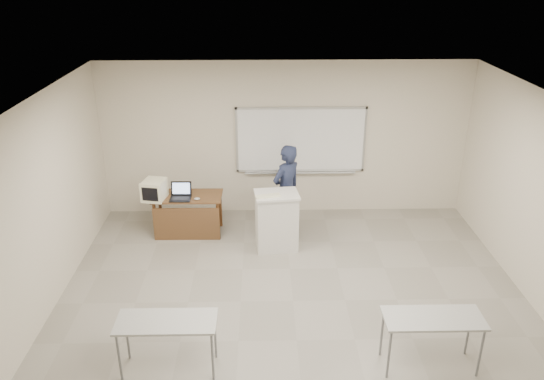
{
  "coord_description": "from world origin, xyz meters",
  "views": [
    {
      "loc": [
        -0.45,
        -5.66,
        4.67
      ],
      "look_at": [
        -0.29,
        2.2,
        1.23
      ],
      "focal_mm": 35.0,
      "sensor_mm": 36.0,
      "label": 1
    }
  ],
  "objects_px": {
    "keyboard": "(268,196)",
    "presenter": "(286,190)",
    "instructor_desk": "(187,210)",
    "podium": "(277,221)",
    "laptop": "(181,195)",
    "whiteboard": "(301,141)",
    "crt_monitor": "(155,190)",
    "mouse": "(197,199)"
  },
  "relations": [
    {
      "from": "instructor_desk",
      "to": "presenter",
      "type": "xyz_separation_m",
      "value": [
        1.79,
        0.06,
        0.34
      ]
    },
    {
      "from": "keyboard",
      "to": "presenter",
      "type": "distance_m",
      "value": 0.77
    },
    {
      "from": "podium",
      "to": "laptop",
      "type": "bearing_deg",
      "value": 158.17
    },
    {
      "from": "podium",
      "to": "crt_monitor",
      "type": "relative_size",
      "value": 2.42
    },
    {
      "from": "podium",
      "to": "keyboard",
      "type": "bearing_deg",
      "value": -147.7
    },
    {
      "from": "crt_monitor",
      "to": "keyboard",
      "type": "distance_m",
      "value": 2.09
    },
    {
      "from": "instructor_desk",
      "to": "keyboard",
      "type": "xyz_separation_m",
      "value": [
        1.45,
        -0.6,
        0.53
      ]
    },
    {
      "from": "instructor_desk",
      "to": "laptop",
      "type": "height_order",
      "value": "laptop"
    },
    {
      "from": "keyboard",
      "to": "podium",
      "type": "bearing_deg",
      "value": 23.97
    },
    {
      "from": "whiteboard",
      "to": "laptop",
      "type": "xyz_separation_m",
      "value": [
        -2.2,
        -1.0,
        -0.67
      ]
    },
    {
      "from": "laptop",
      "to": "presenter",
      "type": "bearing_deg",
      "value": 3.19
    },
    {
      "from": "whiteboard",
      "to": "mouse",
      "type": "height_order",
      "value": "whiteboard"
    },
    {
      "from": "presenter",
      "to": "keyboard",
      "type": "bearing_deg",
      "value": 21.02
    },
    {
      "from": "crt_monitor",
      "to": "whiteboard",
      "type": "bearing_deg",
      "value": 31.72
    },
    {
      "from": "instructor_desk",
      "to": "keyboard",
      "type": "bearing_deg",
      "value": -22.05
    },
    {
      "from": "laptop",
      "to": "mouse",
      "type": "height_order",
      "value": "laptop"
    },
    {
      "from": "presenter",
      "to": "whiteboard",
      "type": "bearing_deg",
      "value": -150.46
    },
    {
      "from": "whiteboard",
      "to": "keyboard",
      "type": "relative_size",
      "value": 5.93
    },
    {
      "from": "instructor_desk",
      "to": "laptop",
      "type": "xyz_separation_m",
      "value": [
        -0.1,
        -0.01,
        0.3
      ]
    },
    {
      "from": "instructor_desk",
      "to": "keyboard",
      "type": "distance_m",
      "value": 1.66
    },
    {
      "from": "instructor_desk",
      "to": "mouse",
      "type": "bearing_deg",
      "value": -24.16
    },
    {
      "from": "instructor_desk",
      "to": "podium",
      "type": "height_order",
      "value": "podium"
    },
    {
      "from": "laptop",
      "to": "presenter",
      "type": "height_order",
      "value": "presenter"
    },
    {
      "from": "podium",
      "to": "presenter",
      "type": "distance_m",
      "value": 0.66
    },
    {
      "from": "podium",
      "to": "mouse",
      "type": "bearing_deg",
      "value": 158.07
    },
    {
      "from": "mouse",
      "to": "presenter",
      "type": "height_order",
      "value": "presenter"
    },
    {
      "from": "instructor_desk",
      "to": "podium",
      "type": "xyz_separation_m",
      "value": [
        1.6,
        -0.48,
        0.01
      ]
    },
    {
      "from": "mouse",
      "to": "presenter",
      "type": "distance_m",
      "value": 1.6
    },
    {
      "from": "crt_monitor",
      "to": "mouse",
      "type": "distance_m",
      "value": 0.77
    },
    {
      "from": "laptop",
      "to": "podium",
      "type": "bearing_deg",
      "value": -14.44
    },
    {
      "from": "instructor_desk",
      "to": "crt_monitor",
      "type": "height_order",
      "value": "crt_monitor"
    },
    {
      "from": "instructor_desk",
      "to": "mouse",
      "type": "xyz_separation_m",
      "value": [
        0.2,
        -0.09,
        0.26
      ]
    },
    {
      "from": "whiteboard",
      "to": "keyboard",
      "type": "xyz_separation_m",
      "value": [
        -0.65,
        -1.59,
        -0.44
      ]
    },
    {
      "from": "keyboard",
      "to": "presenter",
      "type": "xyz_separation_m",
      "value": [
        0.34,
        0.66,
        -0.19
      ]
    },
    {
      "from": "podium",
      "to": "crt_monitor",
      "type": "height_order",
      "value": "crt_monitor"
    },
    {
      "from": "instructor_desk",
      "to": "podium",
      "type": "relative_size",
      "value": 1.21
    },
    {
      "from": "crt_monitor",
      "to": "instructor_desk",
      "type": "bearing_deg",
      "value": 12.72
    },
    {
      "from": "whiteboard",
      "to": "keyboard",
      "type": "height_order",
      "value": "whiteboard"
    },
    {
      "from": "mouse",
      "to": "presenter",
      "type": "xyz_separation_m",
      "value": [
        1.59,
        0.15,
        0.08
      ]
    },
    {
      "from": "whiteboard",
      "to": "laptop",
      "type": "distance_m",
      "value": 2.51
    },
    {
      "from": "laptop",
      "to": "presenter",
      "type": "relative_size",
      "value": 0.21
    },
    {
      "from": "laptop",
      "to": "presenter",
      "type": "distance_m",
      "value": 1.89
    }
  ]
}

